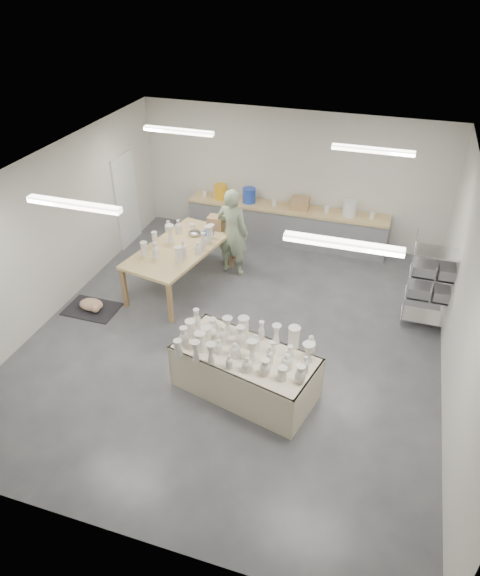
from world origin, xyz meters
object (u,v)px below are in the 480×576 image
(work_table, at_px, (183,245))
(drying_table, at_px, (245,369))
(potter, at_px, (232,232))
(red_stool, at_px, (237,255))

(work_table, bearing_deg, drying_table, -40.21)
(work_table, bearing_deg, potter, 54.22)
(drying_table, relative_size, red_stool, 7.76)
(drying_table, bearing_deg, red_stool, 123.95)
(drying_table, distance_m, potter, 3.61)
(red_stool, bearing_deg, potter, -90.00)
(drying_table, height_order, work_table, work_table)
(drying_table, xyz_separation_m, potter, (-1.31, 3.32, 0.50))
(potter, distance_m, red_stool, 0.75)
(work_table, bearing_deg, red_stool, 63.07)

